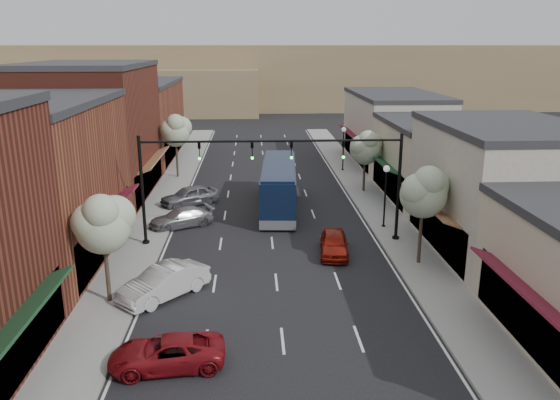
{
  "coord_description": "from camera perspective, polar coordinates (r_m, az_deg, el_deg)",
  "views": [
    {
      "loc": [
        -1.18,
        -24.82,
        12.29
      ],
      "look_at": [
        0.62,
        10.29,
        2.2
      ],
      "focal_mm": 35.0,
      "sensor_mm": 36.0,
      "label": 1
    }
  ],
  "objects": [
    {
      "name": "parked_car_b",
      "position": [
        28.19,
        -12.03,
        -8.43
      ],
      "size": [
        4.54,
        4.69,
        1.6
      ],
      "primitive_type": "imported",
      "rotation": [
        0.0,
        0.0,
        -0.75
      ],
      "color": "beige",
      "rests_on": "ground"
    },
    {
      "name": "curb_left",
      "position": [
        45.39,
        -10.19,
        0.14
      ],
      "size": [
        0.25,
        73.0,
        0.17
      ],
      "primitive_type": "cube",
      "color": "gray",
      "rests_on": "ground"
    },
    {
      "name": "bldg_left_far",
      "position": [
        62.74,
        -15.05,
        8.02
      ],
      "size": [
        10.14,
        18.1,
        8.4
      ],
      "color": "brown",
      "rests_on": "ground"
    },
    {
      "name": "bldg_left_midfar",
      "position": [
        47.19,
        -19.1,
        6.75
      ],
      "size": [
        10.14,
        14.1,
        10.9
      ],
      "color": "maroon",
      "rests_on": "ground"
    },
    {
      "name": "tree_left_near",
      "position": [
        26.99,
        -17.99,
        -2.2
      ],
      "size": [
        2.85,
        2.65,
        5.69
      ],
      "color": "#47382B",
      "rests_on": "ground"
    },
    {
      "name": "signal_mast_left",
      "position": [
        34.0,
        -10.37,
        2.71
      ],
      "size": [
        8.22,
        0.46,
        7.0
      ],
      "color": "black",
      "rests_on": "ground"
    },
    {
      "name": "tree_right_far",
      "position": [
        46.52,
        8.98,
        5.54
      ],
      "size": [
        2.85,
        2.65,
        5.43
      ],
      "color": "#47382B",
      "rests_on": "ground"
    },
    {
      "name": "bldg_right_far",
      "position": [
        59.37,
        11.73,
        7.32
      ],
      "size": [
        9.14,
        16.1,
        7.4
      ],
      "color": "beige",
      "rests_on": "ground"
    },
    {
      "name": "tree_left_far",
      "position": [
        51.83,
        -10.83,
        7.2
      ],
      "size": [
        2.85,
        2.65,
        6.13
      ],
      "color": "#47382B",
      "rests_on": "ground"
    },
    {
      "name": "lamp_post_far",
      "position": [
        54.38,
        6.66,
        6.07
      ],
      "size": [
        0.44,
        0.44,
        4.44
      ],
      "color": "black",
      "rests_on": "ground"
    },
    {
      "name": "bldg_left_midnear",
      "position": [
        34.33,
        -25.19,
        1.62
      ],
      "size": [
        10.14,
        14.1,
        9.4
      ],
      "color": "brown",
      "rests_on": "ground"
    },
    {
      "name": "red_hatchback",
      "position": [
        33.15,
        5.66,
        -4.53
      ],
      "size": [
        2.14,
        4.31,
        1.41
      ],
      "primitive_type": "imported",
      "rotation": [
        0.0,
        0.0,
        -0.12
      ],
      "color": "maroon",
      "rests_on": "ground"
    },
    {
      "name": "tree_right_near",
      "position": [
        31.3,
        14.89,
        0.96
      ],
      "size": [
        2.85,
        2.65,
        5.95
      ],
      "color": "#47382B",
      "rests_on": "ground"
    },
    {
      "name": "parked_car_d",
      "position": [
        43.48,
        -9.45,
        0.44
      ],
      "size": [
        4.85,
        3.94,
        1.55
      ],
      "primitive_type": "imported",
      "rotation": [
        0.0,
        0.0,
        -1.02
      ],
      "color": "slate",
      "rests_on": "ground"
    },
    {
      "name": "lamp_post_near",
      "position": [
        37.61,
        10.98,
        1.42
      ],
      "size": [
        0.44,
        0.44,
        4.44
      ],
      "color": "black",
      "rests_on": "ground"
    },
    {
      "name": "hill_near",
      "position": [
        105.87,
        -16.22,
        10.9
      ],
      "size": [
        50.0,
        20.0,
        8.0
      ],
      "primitive_type": "cube",
      "color": "#7A6647",
      "rests_on": "ground"
    },
    {
      "name": "sidewalk_right",
      "position": [
        46.02,
        9.19,
        0.41
      ],
      "size": [
        2.8,
        73.0,
        0.15
      ],
      "primitive_type": "cube",
      "color": "gray",
      "rests_on": "ground"
    },
    {
      "name": "hill_far",
      "position": [
        115.0,
        -2.4,
        12.87
      ],
      "size": [
        120.0,
        30.0,
        12.0
      ],
      "primitive_type": "cube",
      "color": "#7A6647",
      "rests_on": "ground"
    },
    {
      "name": "ground",
      "position": [
        27.73,
        -0.19,
        -10.3
      ],
      "size": [
        160.0,
        160.0,
        0.0
      ],
      "primitive_type": "plane",
      "color": "black",
      "rests_on": "ground"
    },
    {
      "name": "bldg_right_midfar",
      "position": [
        46.24,
        15.94,
        4.01
      ],
      "size": [
        9.14,
        12.1,
        6.4
      ],
      "color": "#BDB396",
      "rests_on": "ground"
    },
    {
      "name": "signal_mast_right",
      "position": [
        34.38,
        8.56,
        2.94
      ],
      "size": [
        8.22,
        0.46,
        7.0
      ],
      "color": "black",
      "rests_on": "ground"
    },
    {
      "name": "coach_bus",
      "position": [
        41.84,
        -0.13,
        1.54
      ],
      "size": [
        3.23,
        11.63,
        3.52
      ],
      "rotation": [
        0.0,
        0.0,
        -0.06
      ],
      "color": "black",
      "rests_on": "ground"
    },
    {
      "name": "sidewalk_left",
      "position": [
        45.59,
        -11.93,
        0.12
      ],
      "size": [
        2.8,
        73.0,
        0.15
      ],
      "primitive_type": "cube",
      "color": "gray",
      "rests_on": "ground"
    },
    {
      "name": "parked_car_a",
      "position": [
        22.63,
        -11.73,
        -15.37
      ],
      "size": [
        4.73,
        2.56,
        1.26
      ],
      "primitive_type": "imported",
      "rotation": [
        0.0,
        0.0,
        -1.47
      ],
      "color": "maroon",
      "rests_on": "ground"
    },
    {
      "name": "bldg_right_midnear",
      "position": [
        35.25,
        22.18,
        1.04
      ],
      "size": [
        9.14,
        12.1,
        7.9
      ],
      "color": "beige",
      "rests_on": "ground"
    },
    {
      "name": "curb_right",
      "position": [
        45.75,
        7.48,
        0.39
      ],
      "size": [
        0.25,
        73.0,
        0.17
      ],
      "primitive_type": "cube",
      "color": "gray",
      "rests_on": "ground"
    },
    {
      "name": "parked_car_c",
      "position": [
        38.5,
        -10.29,
        -1.85
      ],
      "size": [
        4.85,
        3.71,
        1.31
      ],
      "primitive_type": "imported",
      "rotation": [
        0.0,
        0.0,
        -1.09
      ],
      "color": "gray",
      "rests_on": "ground"
    }
  ]
}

